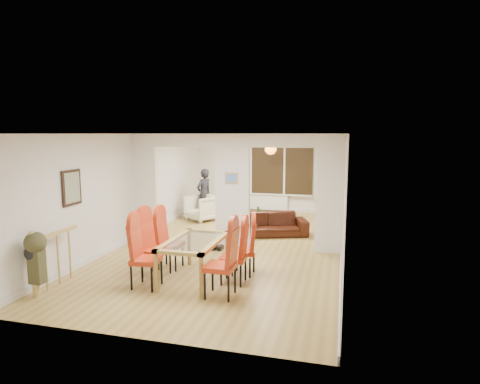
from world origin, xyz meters
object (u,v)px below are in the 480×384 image
at_px(sofa, 268,224).
at_px(coffee_table, 263,219).
at_px(dining_chair_lb, 156,246).
at_px(bowl, 257,214).
at_px(dining_table, 195,260).
at_px(bottle, 258,211).
at_px(dining_chair_rc, 243,247).
at_px(television, 325,212).
at_px(dining_chair_lc, 170,241).
at_px(armchair, 202,208).
at_px(dining_chair_ra, 220,261).
at_px(dining_chair_la, 146,255).
at_px(person, 204,194).
at_px(dining_chair_rb, 233,253).

relative_size(sofa, coffee_table, 2.18).
xyz_separation_m(dining_chair_lb, bowl, (0.82, 4.99, -0.33)).
bearing_deg(dining_table, bottle, 88.13).
bearing_deg(dining_chair_rc, television, 61.06).
xyz_separation_m(dining_chair_lb, dining_chair_lc, (0.07, 0.49, -0.03)).
bearing_deg(sofa, armchair, 131.68).
height_order(dining_chair_lc, television, dining_chair_lc).
xyz_separation_m(dining_chair_ra, television, (1.40, 6.05, -0.28)).
height_order(dining_chair_la, sofa, dining_chair_la).
distance_m(dining_chair_rc, armchair, 4.87).
xyz_separation_m(dining_chair_rc, coffee_table, (-0.48, 4.43, -0.41)).
height_order(coffee_table, bowl, bowl).
height_order(dining_chair_ra, coffee_table, dining_chair_ra).
height_order(armchair, bottle, armchair).
height_order(dining_chair_lb, armchair, dining_chair_lb).
distance_m(armchair, person, 0.49).
xyz_separation_m(dining_chair_la, person, (-0.94, 5.61, 0.20)).
height_order(television, bottle, television).
relative_size(sofa, bowl, 8.34).
distance_m(dining_chair_lb, dining_chair_rb, 1.47).
relative_size(dining_table, television, 1.50).
bearing_deg(dining_table, dining_chair_ra, -42.18).
bearing_deg(dining_chair_lb, dining_chair_lc, 92.06).
distance_m(dining_chair_la, dining_chair_lc, 1.03).
xyz_separation_m(dining_chair_ra, armchair, (-2.23, 5.36, -0.20)).
bearing_deg(person, bowl, 112.23).
height_order(dining_chair_rb, bowl, dining_chair_rb).
bearing_deg(dining_chair_la, sofa, 64.54).
distance_m(dining_chair_la, sofa, 4.27).
distance_m(dining_table, dining_chair_rb, 0.74).
relative_size(dining_chair_la, sofa, 0.57).
height_order(dining_table, sofa, dining_table).
distance_m(dining_chair_lc, bowl, 4.58).
height_order(dining_chair_la, dining_chair_rc, dining_chair_la).
relative_size(dining_chair_la, dining_chair_lb, 1.00).
xyz_separation_m(dining_chair_lb, armchair, (-0.81, 4.76, -0.19)).
bearing_deg(bottle, dining_chair_rc, -81.85).
relative_size(person, bottle, 5.38).
xyz_separation_m(dining_chair_ra, person, (-2.27, 5.66, 0.18)).
height_order(bottle, bowl, bottle).
bearing_deg(armchair, dining_chair_la, -47.08).
bearing_deg(bottle, person, 172.29).
xyz_separation_m(dining_chair_rb, television, (1.35, 5.43, -0.23)).
height_order(television, bowl, television).
relative_size(dining_chair_la, armchair, 1.35).
bearing_deg(dining_chair_rc, coffee_table, 81.77).
distance_m(dining_chair_rc, coffee_table, 4.47).
relative_size(dining_chair_rc, coffee_table, 1.14).
height_order(dining_chair_rc, coffee_table, dining_chair_rc).
relative_size(dining_chair_lc, dining_chair_ra, 0.93).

